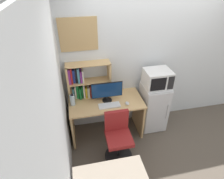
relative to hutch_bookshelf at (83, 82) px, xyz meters
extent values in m
cube|color=silver|center=(1.66, 0.12, 0.22)|extent=(6.40, 0.04, 2.60)
cube|color=silver|center=(-0.36, -1.50, 0.22)|extent=(0.04, 4.40, 2.60)
cube|color=tan|center=(0.35, -0.22, -0.33)|extent=(1.29, 0.65, 0.03)
cube|color=tan|center=(-0.27, -0.22, -0.71)|extent=(0.04, 0.58, 0.73)
cube|color=tan|center=(0.98, -0.22, -0.71)|extent=(0.04, 0.58, 0.73)
cube|color=tan|center=(-0.25, -0.01, 0.01)|extent=(0.03, 0.23, 0.65)
cube|color=tan|center=(0.46, -0.01, 0.01)|extent=(0.03, 0.23, 0.65)
cube|color=tan|center=(0.10, -0.01, 0.33)|extent=(0.74, 0.23, 0.01)
cube|color=tan|center=(0.10, -0.01, 0.00)|extent=(0.68, 0.23, 0.01)
cube|color=brown|center=(-0.22, 0.02, -0.18)|extent=(0.02, 0.13, 0.26)
cube|color=teal|center=(-0.19, 0.02, -0.21)|extent=(0.03, 0.13, 0.20)
cube|color=silver|center=(-0.15, 0.02, -0.19)|extent=(0.03, 0.13, 0.24)
cube|color=#197233|center=(-0.11, 0.01, -0.18)|extent=(0.04, 0.14, 0.26)
cube|color=#197233|center=(-0.07, 0.00, -0.21)|extent=(0.03, 0.18, 0.21)
cube|color=#197233|center=(-0.03, 0.02, -0.20)|extent=(0.02, 0.13, 0.23)
cube|color=silver|center=(0.00, 0.01, -0.17)|extent=(0.03, 0.16, 0.28)
cube|color=gold|center=(0.04, 0.01, -0.21)|extent=(0.03, 0.16, 0.21)
cube|color=silver|center=(0.08, 0.01, -0.21)|extent=(0.04, 0.16, 0.21)
cube|color=#B21E1E|center=(0.12, 0.00, -0.20)|extent=(0.03, 0.18, 0.23)
cube|color=purple|center=(-0.22, 0.01, 0.14)|extent=(0.04, 0.16, 0.27)
cube|color=#B21E1E|center=(-0.18, 0.00, 0.15)|extent=(0.02, 0.17, 0.29)
cube|color=navy|center=(-0.15, 0.02, 0.13)|extent=(0.04, 0.13, 0.24)
cube|color=black|center=(-0.11, 0.01, 0.14)|extent=(0.03, 0.14, 0.27)
cube|color=teal|center=(-0.07, 0.01, 0.14)|extent=(0.03, 0.16, 0.26)
cube|color=purple|center=(-0.03, 0.01, 0.11)|extent=(0.03, 0.16, 0.21)
cube|color=silver|center=(0.00, 0.00, 0.12)|extent=(0.02, 0.18, 0.22)
cylinder|color=black|center=(0.38, -0.21, -0.30)|extent=(0.17, 0.17, 0.02)
cylinder|color=black|center=(0.38, -0.21, -0.26)|extent=(0.04, 0.04, 0.07)
cube|color=black|center=(0.38, -0.20, -0.09)|extent=(0.54, 0.01, 0.29)
cube|color=navy|center=(0.38, -0.21, -0.09)|extent=(0.52, 0.02, 0.26)
cube|color=silver|center=(0.39, -0.37, -0.30)|extent=(0.36, 0.15, 0.02)
ellipsoid|color=silver|center=(0.69, -0.38, -0.29)|extent=(0.06, 0.09, 0.04)
cylinder|color=silver|center=(-0.21, -0.20, -0.22)|extent=(0.08, 0.08, 0.19)
cylinder|color=black|center=(-0.21, -0.20, -0.11)|extent=(0.04, 0.04, 0.02)
cube|color=silver|center=(1.28, -0.19, -0.61)|extent=(0.46, 0.47, 0.94)
cube|color=silver|center=(1.28, -0.43, -0.61)|extent=(0.44, 0.01, 0.90)
cylinder|color=#B2B2B7|center=(1.44, -0.45, -0.56)|extent=(0.01, 0.01, 0.33)
cube|color=silver|center=(1.28, -0.19, 0.02)|extent=(0.45, 0.38, 0.31)
cube|color=black|center=(1.22, -0.39, 0.02)|extent=(0.27, 0.01, 0.23)
cube|color=black|center=(1.44, -0.39, 0.02)|extent=(0.11, 0.01, 0.25)
cylinder|color=black|center=(0.44, -0.82, -1.06)|extent=(0.46, 0.46, 0.04)
cylinder|color=black|center=(0.44, -0.82, -0.85)|extent=(0.04, 0.04, 0.42)
cube|color=maroon|center=(0.44, -0.82, -0.62)|extent=(0.40, 0.40, 0.07)
cube|color=maroon|center=(0.44, -0.64, -0.40)|extent=(0.38, 0.06, 0.37)
cube|color=tan|center=(0.00, 0.09, 0.78)|extent=(0.59, 0.02, 0.52)
camera|label=1|loc=(-0.10, -2.83, 1.66)|focal=30.20mm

